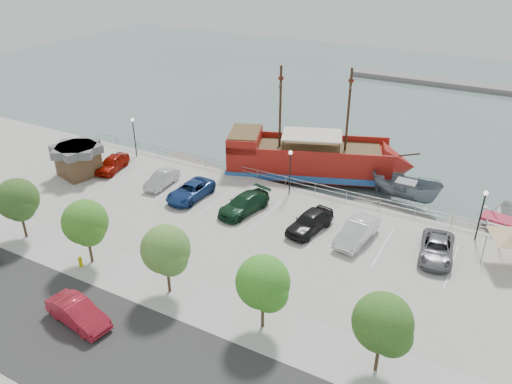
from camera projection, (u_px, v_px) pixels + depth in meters
The scene contains 29 objects.
ground at pixel (255, 237), 41.06m from camera, with size 160.00×160.00×0.00m, color slate.
street at pixel (119, 356), 28.14m from camera, with size 100.00×8.00×0.04m, color #2F2E2E.
sidewalk at pixel (182, 296), 32.81m from camera, with size 100.00×4.00×0.05m, color #A7A6A4.
seawall_railing at pixel (295, 183), 46.42m from camera, with size 50.00×0.06×1.00m.
far_shore at pixel (476, 87), 79.42m from camera, with size 40.00×3.00×0.80m, color slate.
pirate_ship at pixel (322, 161), 49.86m from camera, with size 19.05×11.22×11.85m.
patrol_boat at pixel (405, 191), 45.57m from camera, with size 2.49×6.62×2.56m, color slate.
speedboat at pixel (507, 225), 41.30m from camera, with size 5.09×7.13×1.48m, color white.
dock_west at pixel (193, 164), 53.50m from camera, with size 7.20×2.06×0.41m, color slate.
dock_mid at pixel (392, 212), 44.36m from camera, with size 7.12×2.03×0.41m, color slate.
dock_east at pixel (494, 236), 40.79m from camera, with size 7.80×2.23×0.45m, color gray.
shed at pixel (78, 159), 48.53m from camera, with size 4.58×4.58×3.09m.
street_sedan at pixel (78, 313), 30.26m from camera, with size 1.60×4.60×1.51m, color #AA1A2B.
fire_hydrant at pixel (80, 261), 35.50m from camera, with size 0.29×0.29×0.83m.
lamp_post_left at pixel (134, 130), 51.94m from camera, with size 0.36×0.36×4.28m.
lamp_post_mid at pixel (290, 165), 44.29m from camera, with size 0.36×0.36×4.28m.
lamp_post_right at pixel (483, 207), 37.50m from camera, with size 0.36×0.36×4.28m.
tree_b at pixel (18, 201), 37.54m from camera, with size 3.30×3.20×5.00m.
tree_c at pixel (86, 224), 34.57m from camera, with size 3.30×3.20×5.00m.
tree_d at pixel (167, 252), 31.59m from camera, with size 3.30×3.20×5.00m.
tree_e at pixel (264, 285), 28.62m from camera, with size 3.30×3.20×5.00m.
tree_f at pixel (385, 326), 25.64m from camera, with size 3.30×3.20×5.00m.
parked_car_a at pixel (112, 163), 49.85m from camera, with size 1.79×4.46×1.52m, color #931004.
parked_car_b at pixel (162, 179), 46.83m from camera, with size 1.44×4.14×1.36m, color #B7B7B7.
parked_car_c at pixel (190, 191), 44.62m from camera, with size 2.37×5.13×1.43m, color navy.
parked_car_d at pixel (244, 204), 42.41m from camera, with size 2.13×5.23×1.52m, color #12331D.
parked_car_e at pixel (310, 221), 39.71m from camera, with size 1.94×4.83×1.65m, color black.
parked_car_f at pixel (357, 232), 38.35m from camera, with size 1.74×4.99×1.64m, color white.
parked_car_g at pixel (437, 249), 36.47m from camera, with size 2.33×5.04×1.40m, color slate.
Camera 1 is at (16.70, -30.41, 21.26)m, focal length 35.00 mm.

